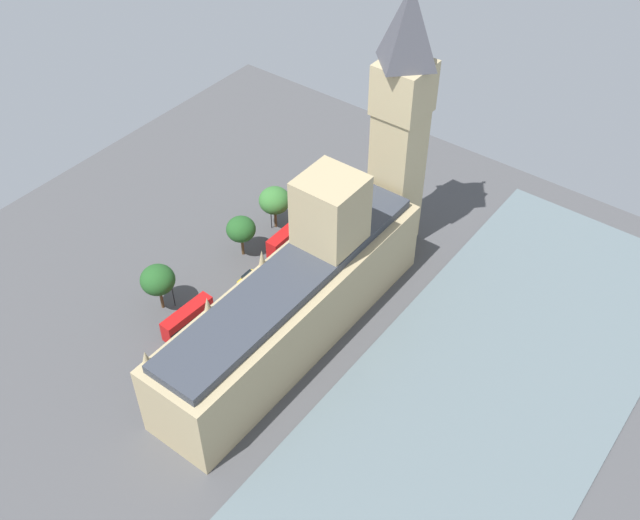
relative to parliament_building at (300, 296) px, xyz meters
name	(u,v)px	position (x,y,z in m)	size (l,w,h in m)	color
ground_plane	(285,333)	(1.99, 1.98, -8.99)	(141.34, 141.34, 0.00)	#4C4C4F
river_thames	(456,432)	(-32.92, 1.98, -8.86)	(41.52, 127.20, 0.25)	slate
parliament_building	(300,296)	(0.00, 0.00, 0.00)	(13.72, 58.73, 28.58)	tan
clock_tower	(401,120)	(1.20, -31.41, 18.89)	(9.05, 9.05, 53.90)	tan
double_decker_bus_midblock	(288,238)	(15.88, -16.01, -6.35)	(2.77, 10.53, 4.75)	red
car_yellow_cab_leading	(248,278)	(15.94, -3.99, -8.10)	(1.93, 4.46, 1.74)	gold
car_white_opposite_hall	(229,304)	(14.18, 3.24, -8.10)	(1.98, 4.47, 1.74)	silver
double_decker_bus_kerbside	(188,318)	(16.39, 11.60, -6.35)	(3.02, 10.60, 4.75)	red
car_blue_near_tower	(146,369)	(14.98, 23.25, -8.10)	(1.87, 4.13, 1.74)	navy
pedestrian_by_river_gate	(234,332)	(9.03, 7.79, -8.31)	(0.59, 0.49, 1.50)	#336B60
pedestrian_corner	(262,305)	(9.20, -0.25, -8.22)	(0.69, 0.61, 1.71)	black
pedestrian_under_trees	(284,290)	(8.61, -5.82, -8.28)	(0.46, 0.57, 1.57)	maroon
plane_tree_trailing	(158,280)	(24.03, 10.70, -1.99)	(6.32, 6.32, 9.71)	brown
plane_tree_far_end	(275,200)	(22.18, -19.80, -2.18)	(6.39, 6.39, 9.55)	brown
plane_tree_slot_10	(241,229)	(21.93, -9.29, -2.55)	(5.79, 5.79, 8.93)	brown
street_lamp_slot_11	(172,287)	(22.56, 9.06, -4.25)	(0.56, 0.56, 6.86)	black
street_lamp_slot_12	(271,212)	(22.57, -18.91, -4.83)	(0.56, 0.56, 5.90)	black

